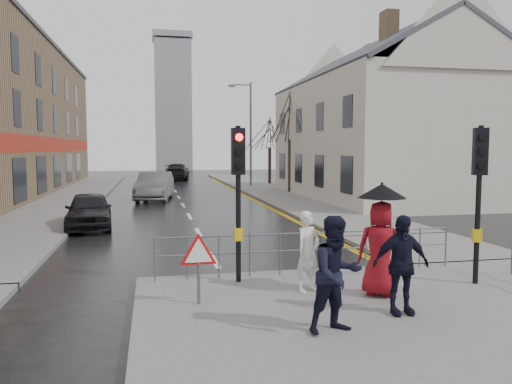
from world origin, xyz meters
name	(u,v)px	position (x,y,z in m)	size (l,w,h in m)	color
ground	(231,291)	(0.00, 0.00, 0.00)	(120.00, 120.00, 0.00)	black
near_pavement	(452,337)	(3.00, -3.50, 0.07)	(10.00, 9.00, 0.14)	#605E5B
left_pavement	(74,195)	(-6.50, 23.00, 0.07)	(4.00, 44.00, 0.14)	#605E5B
right_pavement	(265,189)	(6.50, 25.00, 0.07)	(4.00, 40.00, 0.14)	#605E5B
pavement_bridge_right	(429,248)	(6.50, 3.00, 0.07)	(4.00, 4.20, 0.14)	#605E5B
building_right_cream	(379,120)	(12.00, 18.00, 4.78)	(9.00, 16.40, 10.10)	beige
church_tower	(173,106)	(1.50, 62.00, 9.00)	(5.00, 5.00, 18.00)	gray
traffic_signal_near_left	(238,176)	(0.20, 0.20, 2.46)	(0.28, 0.27, 3.40)	black
traffic_signal_near_right	(479,177)	(5.20, -1.00, 2.46)	(0.34, 0.33, 3.40)	black
guard_railing_front	(309,243)	(1.95, 0.60, 0.86)	(7.14, 0.04, 1.00)	#595B5E
warning_sign	(198,257)	(-0.80, -1.21, 1.04)	(0.80, 0.07, 1.35)	#595B5E
street_lamp	(248,127)	(5.82, 28.00, 4.71)	(1.83, 0.25, 8.00)	#595B5E
tree_near	(290,117)	(7.50, 22.00, 5.14)	(2.40, 2.40, 6.58)	#32261C
tree_far	(270,132)	(8.00, 30.00, 4.42)	(2.40, 2.40, 5.64)	#32261C
pedestrian_a	(308,251)	(1.47, -0.81, 0.97)	(0.60, 0.39, 1.65)	silver
pedestrian_b	(337,274)	(1.21, -3.09, 1.07)	(0.91, 0.71, 1.86)	black
pedestrian_with_umbrella	(381,237)	(2.78, -1.39, 1.31)	(1.10, 0.99, 2.23)	maroon
pedestrian_d	(401,265)	(2.63, -2.49, 1.02)	(1.03, 0.43, 1.76)	black
car_parked	(89,210)	(-4.00, 9.41, 0.70)	(1.64, 4.08, 1.39)	black
car_mid	(155,186)	(-1.48, 19.50, 0.83)	(1.76, 5.04, 1.66)	#505256
car_far	(177,172)	(0.76, 38.30, 0.79)	(2.23, 5.47, 1.59)	black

